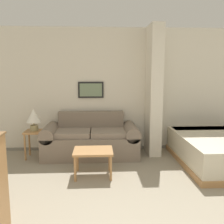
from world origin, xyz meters
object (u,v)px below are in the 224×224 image
(table_lamp, at_px, (34,117))
(bed, at_px, (223,150))
(coffee_table, at_px, (93,153))
(couch, at_px, (91,140))

(table_lamp, distance_m, bed, 3.64)
(coffee_table, relative_size, table_lamp, 1.45)
(table_lamp, xyz_separation_m, bed, (3.56, -0.51, -0.56))
(coffee_table, relative_size, bed, 0.33)
(table_lamp, bearing_deg, coffee_table, -39.10)
(table_lamp, height_order, bed, table_lamp)
(coffee_table, height_order, table_lamp, table_lamp)
(couch, relative_size, table_lamp, 4.39)
(couch, xyz_separation_m, table_lamp, (-1.10, -0.06, 0.49))
(couch, height_order, coffee_table, couch)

